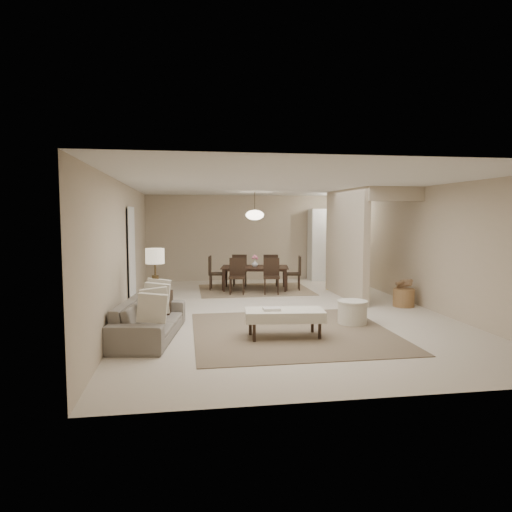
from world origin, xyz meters
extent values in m
plane|color=beige|center=(0.00, 0.00, 0.00)|extent=(9.00, 9.00, 0.00)
plane|color=white|center=(0.00, 0.00, 2.50)|extent=(9.00, 9.00, 0.00)
plane|color=#BAA98D|center=(0.00, 4.50, 1.25)|extent=(6.00, 0.00, 6.00)
plane|color=#BAA98D|center=(-3.00, 0.00, 1.25)|extent=(0.00, 9.00, 9.00)
plane|color=#BAA98D|center=(3.00, 0.00, 1.25)|extent=(0.00, 9.00, 9.00)
cube|color=#BAA98D|center=(1.80, 1.25, 1.25)|extent=(0.15, 2.50, 2.50)
cube|color=black|center=(-2.97, 0.60, 1.02)|extent=(0.04, 0.90, 2.04)
cube|color=white|center=(2.35, 4.15, 1.05)|extent=(1.20, 0.55, 2.10)
cylinder|color=white|center=(2.30, 3.20, 2.46)|extent=(0.44, 0.44, 0.05)
cube|color=brown|center=(-0.17, -1.71, 0.01)|extent=(3.20, 3.20, 0.01)
imported|color=slate|center=(-2.45, -1.71, 0.30)|extent=(2.13, 1.11, 0.59)
cube|color=silver|center=(-0.37, -2.01, 0.36)|extent=(1.28, 0.69, 0.16)
cylinder|color=black|center=(-0.88, -2.22, 0.14)|extent=(0.05, 0.05, 0.28)
cylinder|color=black|center=(0.14, -2.22, 0.14)|extent=(0.05, 0.05, 0.28)
cylinder|color=black|center=(-0.88, -1.81, 0.14)|extent=(0.05, 0.05, 0.28)
cylinder|color=black|center=(0.14, -1.81, 0.14)|extent=(0.05, 0.05, 0.28)
cube|color=black|center=(-2.40, -0.93, 0.29)|extent=(0.58, 0.58, 0.58)
cylinder|color=#4B3A20|center=(-2.40, -0.93, 0.73)|extent=(0.12, 0.12, 0.30)
cylinder|color=#4B3A20|center=(-2.40, -0.93, 1.01)|extent=(0.03, 0.03, 0.26)
cylinder|color=beige|center=(-2.40, -0.93, 1.21)|extent=(0.32, 0.32, 0.26)
cylinder|color=silver|center=(1.01, -1.32, 0.21)|extent=(0.53, 0.53, 0.41)
cylinder|color=brown|center=(2.64, 0.00, 0.19)|extent=(0.59, 0.59, 0.37)
cube|color=brown|center=(-0.13, 2.60, 0.01)|extent=(2.80, 2.10, 0.01)
imported|color=black|center=(-0.13, 2.60, 0.30)|extent=(1.84, 1.22, 0.60)
imported|color=white|center=(-0.13, 2.60, 0.68)|extent=(0.16, 0.16, 0.17)
cube|color=gold|center=(2.18, 2.20, 0.01)|extent=(0.94, 0.68, 0.01)
cylinder|color=#4B3A20|center=(-0.13, 2.60, 2.25)|extent=(0.02, 0.02, 0.50)
ellipsoid|color=#FFEAC6|center=(-0.13, 2.60, 1.92)|extent=(0.46, 0.46, 0.25)
camera|label=1|loc=(-1.89, -8.86, 1.90)|focal=32.00mm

